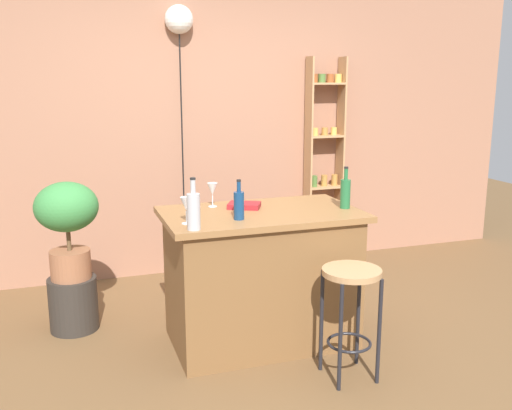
# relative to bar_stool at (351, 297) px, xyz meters

# --- Properties ---
(ground) EXTENTS (12.00, 12.00, 0.00)m
(ground) POSITION_rel_bar_stool_xyz_m (-0.34, 0.34, -0.51)
(ground) COLOR brown
(back_wall) EXTENTS (6.40, 0.10, 2.80)m
(back_wall) POSITION_rel_bar_stool_xyz_m (-0.34, 2.29, 0.89)
(back_wall) COLOR #9E6B51
(back_wall) RESTS_ON ground
(kitchen_counter) EXTENTS (1.29, 0.77, 0.91)m
(kitchen_counter) POSITION_rel_bar_stool_xyz_m (-0.34, 0.64, -0.05)
(kitchen_counter) COLOR brown
(kitchen_counter) RESTS_ON ground
(bar_stool) EXTENTS (0.35, 0.35, 0.68)m
(bar_stool) POSITION_rel_bar_stool_xyz_m (0.00, 0.00, 0.00)
(bar_stool) COLOR black
(bar_stool) RESTS_ON ground
(spice_shelf) EXTENTS (0.36, 0.17, 1.96)m
(spice_shelf) POSITION_rel_bar_stool_xyz_m (0.83, 2.13, 0.49)
(spice_shelf) COLOR tan
(spice_shelf) RESTS_ON ground
(plant_stool) EXTENTS (0.34, 0.34, 0.39)m
(plant_stool) POSITION_rel_bar_stool_xyz_m (-1.55, 1.23, -0.32)
(plant_stool) COLOR #2D2823
(plant_stool) RESTS_ON ground
(potted_plant) EXTENTS (0.43, 0.39, 0.69)m
(potted_plant) POSITION_rel_bar_stool_xyz_m (-1.55, 1.23, 0.30)
(potted_plant) COLOR #935B3D
(potted_plant) RESTS_ON plant_stool
(bottle_sauce_amber) EXTENTS (0.07, 0.07, 0.28)m
(bottle_sauce_amber) POSITION_rel_bar_stool_xyz_m (0.23, 0.54, 0.51)
(bottle_sauce_amber) COLOR #236638
(bottle_sauce_amber) RESTS_ON kitchen_counter
(bottle_vinegar) EXTENTS (0.07, 0.07, 0.25)m
(bottle_vinegar) POSITION_rel_bar_stool_xyz_m (-0.54, 0.48, 0.50)
(bottle_vinegar) COLOR navy
(bottle_vinegar) RESTS_ON kitchen_counter
(bottle_soda_blue) EXTENTS (0.08, 0.08, 0.31)m
(bottle_soda_blue) POSITION_rel_bar_stool_xyz_m (-0.86, 0.32, 0.52)
(bottle_soda_blue) COLOR #B2B2B7
(bottle_soda_blue) RESTS_ON kitchen_counter
(wine_glass_left) EXTENTS (0.07, 0.07, 0.16)m
(wine_glass_left) POSITION_rel_bar_stool_xyz_m (-0.87, 0.47, 0.52)
(wine_glass_left) COLOR silver
(wine_glass_left) RESTS_ON kitchen_counter
(wine_glass_center) EXTENTS (0.07, 0.07, 0.16)m
(wine_glass_center) POSITION_rel_bar_stool_xyz_m (-0.60, 0.87, 0.52)
(wine_glass_center) COLOR silver
(wine_glass_center) RESTS_ON kitchen_counter
(cookbook) EXTENTS (0.26, 0.23, 0.03)m
(cookbook) POSITION_rel_bar_stool_xyz_m (-0.41, 0.77, 0.42)
(cookbook) COLOR maroon
(cookbook) RESTS_ON kitchen_counter
(pendant_globe_light) EXTENTS (0.24, 0.24, 2.37)m
(pendant_globe_light) POSITION_rel_bar_stool_xyz_m (-0.54, 2.18, 1.71)
(pendant_globe_light) COLOR black
(pendant_globe_light) RESTS_ON ground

